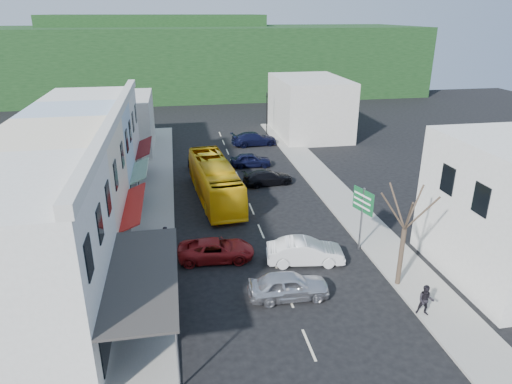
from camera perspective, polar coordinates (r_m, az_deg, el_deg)
name	(u,v)px	position (r m, az deg, el deg)	size (l,w,h in m)	color
ground	(273,259)	(28.82, 2.12, -8.41)	(120.00, 120.00, 0.00)	black
sidewalk_left	(155,205)	(37.29, -12.53, -1.56)	(3.00, 52.00, 0.15)	gray
sidewalk_right	(334,193)	(39.42, 9.76, -0.07)	(3.00, 52.00, 0.15)	gray
shopfront_row	(69,184)	(31.95, -22.30, 0.91)	(8.25, 30.00, 8.00)	beige
distant_block_left	(115,123)	(53.03, -17.18, 8.19)	(8.00, 10.00, 6.00)	#B7B2A8
distant_block_right	(309,107)	(57.84, 6.68, 10.55)	(8.00, 12.00, 7.00)	#B7B2A8
hillside	(193,56)	(89.89, -7.88, 16.46)	(80.00, 26.00, 14.00)	black
bus	(215,181)	(37.38, -5.18, 1.37)	(2.50, 11.60, 3.10)	yellow
car_silver	(289,286)	(25.02, 4.10, -11.67)	(1.80, 4.40, 1.40)	silver
car_white	(305,253)	(28.26, 6.15, -7.55)	(1.80, 4.40, 1.40)	silver
car_red	(216,249)	(28.60, -5.00, -7.13)	(1.90, 4.60, 1.40)	maroon
car_black_near	(268,177)	(40.72, 1.51, 1.90)	(1.84, 4.50, 1.40)	black
car_navy_mid	(251,160)	(45.47, -0.68, 4.03)	(1.80, 4.40, 1.40)	black
car_black_far	(208,161)	(45.49, -6.06, 3.91)	(1.80, 4.40, 1.40)	black
car_navy_far	(254,139)	(53.07, -0.23, 6.60)	(1.84, 4.50, 1.40)	black
pedestrian_left	(166,237)	(29.81, -11.15, -5.57)	(0.60, 0.40, 1.70)	black
pedestrian_right	(426,300)	(24.88, 20.45, -12.55)	(0.70, 0.44, 1.70)	black
direction_sign	(361,219)	(29.77, 13.05, -3.36)	(0.74, 1.90, 4.26)	#13552C
street_tree	(404,229)	(25.81, 18.06, -4.43)	(2.81, 2.81, 7.09)	#3B2E23
traffic_signal	(267,114)	(57.59, 1.35, 9.77)	(0.71, 1.13, 5.28)	black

